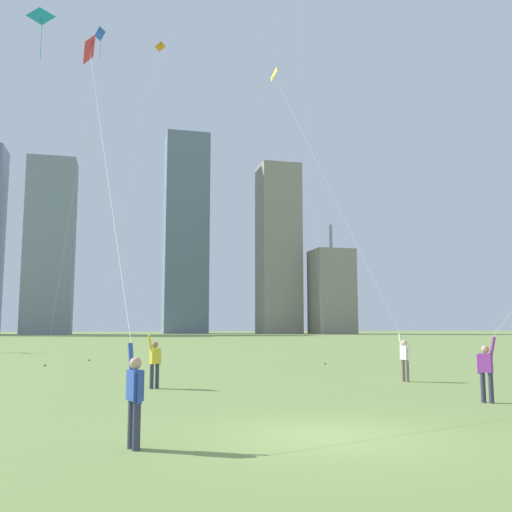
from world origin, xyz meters
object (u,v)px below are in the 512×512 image
object	(u,v)px
kite_flyer_foreground_left_yellow	(382,309)
distant_kite_high_overhead_blue	(93,76)
kite_flyer_midfield_left_red	(117,257)
kite_flyer_foreground_right_teal	(142,322)
distant_kite_drifting_right_orange	(149,94)

from	to	relation	value
kite_flyer_foreground_left_yellow	distant_kite_high_overhead_blue	world-z (taller)	distant_kite_high_overhead_blue
kite_flyer_foreground_left_yellow	distant_kite_high_overhead_blue	xyz separation A→B (m)	(-12.31, 10.80, 13.48)
kite_flyer_midfield_left_red	distant_kite_high_overhead_blue	distance (m)	22.75
kite_flyer_foreground_left_yellow	kite_flyer_midfield_left_red	xyz separation A→B (m)	(-10.69, -8.08, 0.88)
kite_flyer_foreground_left_yellow	distant_kite_high_overhead_blue	size ratio (longest dim) A/B	0.82
kite_flyer_foreground_right_teal	distant_kite_drifting_right_orange	size ratio (longest dim) A/B	0.59
kite_flyer_midfield_left_red	kite_flyer_foreground_right_teal	size ratio (longest dim) A/B	1.09
kite_flyer_foreground_right_teal	distant_kite_high_overhead_blue	distance (m)	18.64
kite_flyer_foreground_right_teal	distant_kite_drifting_right_orange	xyz separation A→B (m)	(0.95, 17.68, 15.65)
kite_flyer_foreground_left_yellow	kite_flyer_midfield_left_red	bearing A→B (deg)	-142.94
kite_flyer_foreground_left_yellow	kite_flyer_midfield_left_red	world-z (taller)	kite_flyer_foreground_left_yellow
distant_kite_high_overhead_blue	distant_kite_drifting_right_orange	size ratio (longest dim) A/B	0.88
kite_flyer_foreground_right_teal	kite_flyer_foreground_left_yellow	bearing A→B (deg)	7.03
kite_flyer_foreground_left_yellow	distant_kite_drifting_right_orange	distance (m)	24.03
kite_flyer_foreground_left_yellow	distant_kite_drifting_right_orange	world-z (taller)	distant_kite_drifting_right_orange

